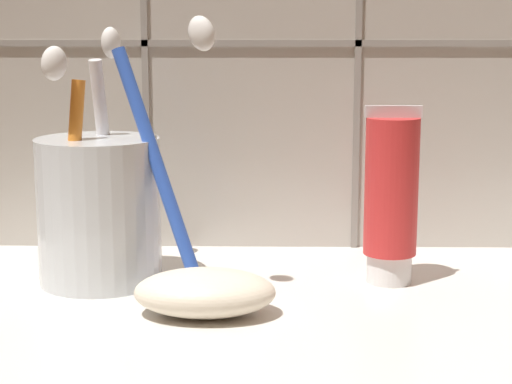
# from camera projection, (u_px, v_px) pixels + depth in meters

# --- Properties ---
(sink_counter) EXTENTS (0.65, 0.31, 0.02)m
(sink_counter) POSITION_uv_depth(u_px,v_px,m) (351.00, 324.00, 0.53)
(sink_counter) COLOR silver
(sink_counter) RESTS_ON ground
(toothbrush_cup) EXTENTS (0.13, 0.10, 0.18)m
(toothbrush_cup) POSITION_uv_depth(u_px,v_px,m) (100.00, 206.00, 0.58)
(toothbrush_cup) COLOR silver
(toothbrush_cup) RESTS_ON sink_counter
(toothpaste_tube) EXTENTS (0.04, 0.04, 0.12)m
(toothpaste_tube) POSITION_uv_depth(u_px,v_px,m) (391.00, 197.00, 0.57)
(toothpaste_tube) COLOR white
(toothpaste_tube) RESTS_ON sink_counter
(soap_bar) EXTENTS (0.09, 0.06, 0.03)m
(soap_bar) POSITION_uv_depth(u_px,v_px,m) (205.00, 292.00, 0.52)
(soap_bar) COLOR silver
(soap_bar) RESTS_ON sink_counter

